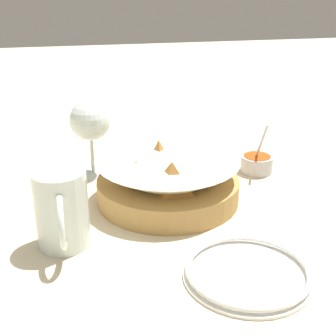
{
  "coord_description": "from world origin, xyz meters",
  "views": [
    {
      "loc": [
        0.7,
        -0.13,
        0.38
      ],
      "look_at": [
        -0.04,
        0.03,
        0.06
      ],
      "focal_mm": 50.0,
      "sensor_mm": 36.0,
      "label": 1
    }
  ],
  "objects_px": {
    "food_basket": "(167,182)",
    "side_plate": "(248,272)",
    "sauce_cup": "(257,163)",
    "beer_mug": "(62,212)",
    "wine_glass": "(90,123)"
  },
  "relations": [
    {
      "from": "sauce_cup",
      "to": "wine_glass",
      "type": "xyz_separation_m",
      "value": [
        -0.07,
        -0.33,
        0.09
      ]
    },
    {
      "from": "wine_glass",
      "to": "food_basket",
      "type": "bearing_deg",
      "value": 38.26
    },
    {
      "from": "sauce_cup",
      "to": "side_plate",
      "type": "relative_size",
      "value": 0.65
    },
    {
      "from": "wine_glass",
      "to": "side_plate",
      "type": "height_order",
      "value": "wine_glass"
    },
    {
      "from": "sauce_cup",
      "to": "side_plate",
      "type": "xyz_separation_m",
      "value": [
        0.34,
        -0.15,
        -0.01
      ]
    },
    {
      "from": "side_plate",
      "to": "wine_glass",
      "type": "bearing_deg",
      "value": -155.92
    },
    {
      "from": "sauce_cup",
      "to": "side_plate",
      "type": "height_order",
      "value": "sauce_cup"
    },
    {
      "from": "food_basket",
      "to": "side_plate",
      "type": "xyz_separation_m",
      "value": [
        0.25,
        0.06,
        -0.03
      ]
    },
    {
      "from": "sauce_cup",
      "to": "beer_mug",
      "type": "height_order",
      "value": "beer_mug"
    },
    {
      "from": "food_basket",
      "to": "beer_mug",
      "type": "distance_m",
      "value": 0.22
    },
    {
      "from": "food_basket",
      "to": "wine_glass",
      "type": "height_order",
      "value": "wine_glass"
    },
    {
      "from": "food_basket",
      "to": "beer_mug",
      "type": "relative_size",
      "value": 2.05
    },
    {
      "from": "food_basket",
      "to": "side_plate",
      "type": "distance_m",
      "value": 0.26
    },
    {
      "from": "sauce_cup",
      "to": "wine_glass",
      "type": "distance_m",
      "value": 0.35
    },
    {
      "from": "side_plate",
      "to": "sauce_cup",
      "type": "bearing_deg",
      "value": 156.1
    }
  ]
}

